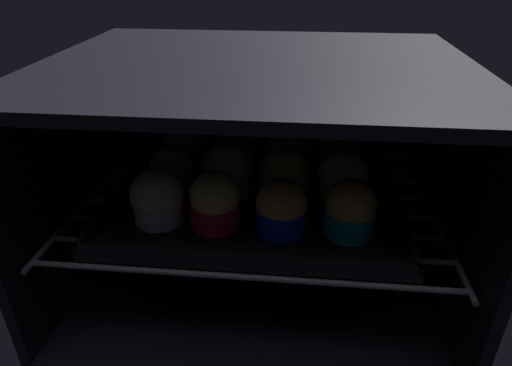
# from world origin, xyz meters

# --- Properties ---
(oven_cavity) EXTENTS (0.59, 0.47, 0.37)m
(oven_cavity) POSITION_xyz_m (0.00, 0.26, 0.17)
(oven_cavity) COLOR black
(oven_cavity) RESTS_ON ground
(oven_rack) EXTENTS (0.55, 0.42, 0.01)m
(oven_rack) POSITION_xyz_m (0.00, 0.22, 0.14)
(oven_rack) COLOR #42424C
(oven_rack) RESTS_ON oven_cavity
(baking_tray) EXTENTS (0.43, 0.34, 0.02)m
(baking_tray) POSITION_xyz_m (0.00, 0.21, 0.15)
(baking_tray) COLOR black
(baking_tray) RESTS_ON oven_rack
(muffin_row0_col0) EXTENTS (0.07, 0.07, 0.08)m
(muffin_row0_col0) POSITION_xyz_m (-0.13, 0.12, 0.19)
(muffin_row0_col0) COLOR silver
(muffin_row0_col0) RESTS_ON baking_tray
(muffin_row0_col1) EXTENTS (0.07, 0.07, 0.08)m
(muffin_row0_col1) POSITION_xyz_m (-0.05, 0.12, 0.19)
(muffin_row0_col1) COLOR red
(muffin_row0_col1) RESTS_ON baking_tray
(muffin_row0_col2) EXTENTS (0.07, 0.07, 0.07)m
(muffin_row0_col2) POSITION_xyz_m (0.04, 0.12, 0.18)
(muffin_row0_col2) COLOR #1928B7
(muffin_row0_col2) RESTS_ON baking_tray
(muffin_row0_col3) EXTENTS (0.07, 0.07, 0.08)m
(muffin_row0_col3) POSITION_xyz_m (0.13, 0.12, 0.19)
(muffin_row0_col3) COLOR #0C8C84
(muffin_row0_col3) RESTS_ON baking_tray
(muffin_row1_col0) EXTENTS (0.07, 0.07, 0.08)m
(muffin_row1_col0) POSITION_xyz_m (-0.13, 0.21, 0.19)
(muffin_row1_col0) COLOR red
(muffin_row1_col0) RESTS_ON baking_tray
(muffin_row1_col1) EXTENTS (0.07, 0.07, 0.08)m
(muffin_row1_col1) POSITION_xyz_m (-0.04, 0.21, 0.19)
(muffin_row1_col1) COLOR silver
(muffin_row1_col1) RESTS_ON baking_tray
(muffin_row1_col2) EXTENTS (0.07, 0.07, 0.09)m
(muffin_row1_col2) POSITION_xyz_m (0.04, 0.20, 0.19)
(muffin_row1_col2) COLOR silver
(muffin_row1_col2) RESTS_ON baking_tray
(muffin_row1_col3) EXTENTS (0.07, 0.07, 0.08)m
(muffin_row1_col3) POSITION_xyz_m (0.13, 0.20, 0.19)
(muffin_row1_col3) COLOR silver
(muffin_row1_col3) RESTS_ON baking_tray
(muffin_row2_col0) EXTENTS (0.07, 0.07, 0.08)m
(muffin_row2_col0) POSITION_xyz_m (-0.13, 0.30, 0.19)
(muffin_row2_col0) COLOR #0C8C84
(muffin_row2_col0) RESTS_ON baking_tray
(muffin_row2_col1) EXTENTS (0.07, 0.07, 0.08)m
(muffin_row2_col1) POSITION_xyz_m (-0.04, 0.29, 0.19)
(muffin_row2_col1) COLOR silver
(muffin_row2_col1) RESTS_ON baking_tray
(muffin_row2_col2) EXTENTS (0.07, 0.07, 0.08)m
(muffin_row2_col2) POSITION_xyz_m (0.04, 0.29, 0.19)
(muffin_row2_col2) COLOR #0C8C84
(muffin_row2_col2) RESTS_ON baking_tray
(muffin_row2_col3) EXTENTS (0.07, 0.07, 0.08)m
(muffin_row2_col3) POSITION_xyz_m (0.13, 0.29, 0.19)
(muffin_row2_col3) COLOR #1928B7
(muffin_row2_col3) RESTS_ON baking_tray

